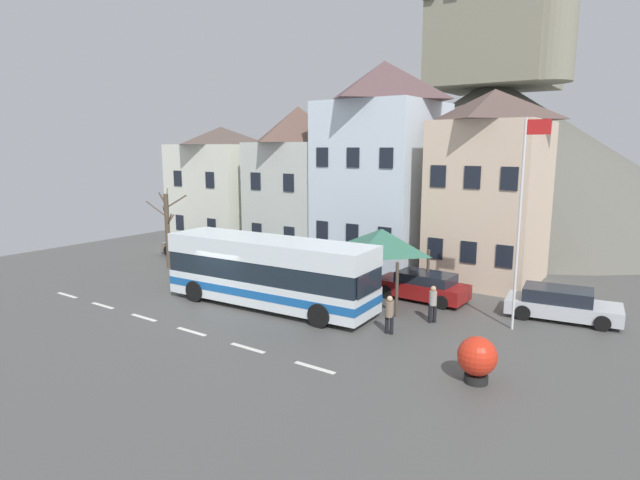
{
  "coord_description": "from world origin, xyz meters",
  "views": [
    {
      "loc": [
        16.92,
        -16.12,
        7.24
      ],
      "look_at": [
        2.61,
        4.49,
        2.72
      ],
      "focal_mm": 29.25,
      "sensor_mm": 36.0,
      "label": 1
    }
  ],
  "objects_px": {
    "parked_car_01": "(561,304)",
    "parked_car_03": "(422,286)",
    "townhouse_00": "(222,186)",
    "bus_shelter": "(382,241)",
    "townhouse_03": "(490,188)",
    "public_bench": "(409,284)",
    "transit_bus": "(269,273)",
    "parked_car_00": "(247,255)",
    "parked_car_02": "(189,246)",
    "hilltop_castle": "(490,148)",
    "bare_tree_00": "(168,228)",
    "flagpole": "(522,212)",
    "pedestrian_01": "(433,303)",
    "townhouse_01": "(299,182)",
    "harbour_buoy": "(477,358)",
    "pedestrian_00": "(389,313)",
    "townhouse_02": "(382,165)"
  },
  "relations": [
    {
      "from": "transit_bus",
      "to": "parked_car_03",
      "type": "distance_m",
      "value": 7.35
    },
    {
      "from": "townhouse_01",
      "to": "public_bench",
      "type": "bearing_deg",
      "value": -24.18
    },
    {
      "from": "flagpole",
      "to": "hilltop_castle",
      "type": "bearing_deg",
      "value": 109.29
    },
    {
      "from": "transit_bus",
      "to": "flagpole",
      "type": "height_order",
      "value": "flagpole"
    },
    {
      "from": "bus_shelter",
      "to": "public_bench",
      "type": "xyz_separation_m",
      "value": [
        0.57,
        1.95,
        -2.45
      ]
    },
    {
      "from": "transit_bus",
      "to": "flagpole",
      "type": "xyz_separation_m",
      "value": [
        10.07,
        3.22,
        3.15
      ]
    },
    {
      "from": "townhouse_00",
      "to": "transit_bus",
      "type": "height_order",
      "value": "townhouse_00"
    },
    {
      "from": "bus_shelter",
      "to": "parked_car_02",
      "type": "xyz_separation_m",
      "value": [
        -15.47,
        1.9,
        -2.26
      ]
    },
    {
      "from": "townhouse_02",
      "to": "townhouse_03",
      "type": "xyz_separation_m",
      "value": [
        6.78,
        -0.56,
        -1.04
      ]
    },
    {
      "from": "townhouse_00",
      "to": "flagpole",
      "type": "height_order",
      "value": "townhouse_00"
    },
    {
      "from": "parked_car_01",
      "to": "bare_tree_00",
      "type": "relative_size",
      "value": 0.99
    },
    {
      "from": "townhouse_02",
      "to": "townhouse_01",
      "type": "bearing_deg",
      "value": -173.24
    },
    {
      "from": "bus_shelter",
      "to": "parked_car_00",
      "type": "height_order",
      "value": "bus_shelter"
    },
    {
      "from": "parked_car_03",
      "to": "flagpole",
      "type": "bearing_deg",
      "value": 161.53
    },
    {
      "from": "townhouse_00",
      "to": "townhouse_01",
      "type": "xyz_separation_m",
      "value": [
        7.16,
        -0.01,
        0.57
      ]
    },
    {
      "from": "transit_bus",
      "to": "parked_car_02",
      "type": "height_order",
      "value": "transit_bus"
    },
    {
      "from": "townhouse_01",
      "to": "pedestrian_00",
      "type": "height_order",
      "value": "townhouse_01"
    },
    {
      "from": "townhouse_00",
      "to": "parked_car_02",
      "type": "distance_m",
      "value": 6.19
    },
    {
      "from": "townhouse_03",
      "to": "bare_tree_00",
      "type": "height_order",
      "value": "townhouse_03"
    },
    {
      "from": "parked_car_03",
      "to": "townhouse_01",
      "type": "bearing_deg",
      "value": -22.91
    },
    {
      "from": "townhouse_01",
      "to": "flagpole",
      "type": "distance_m",
      "value": 17.59
    },
    {
      "from": "townhouse_01",
      "to": "parked_car_01",
      "type": "bearing_deg",
      "value": -14.69
    },
    {
      "from": "transit_bus",
      "to": "parked_car_00",
      "type": "relative_size",
      "value": 2.54
    },
    {
      "from": "bus_shelter",
      "to": "public_bench",
      "type": "bearing_deg",
      "value": 73.68
    },
    {
      "from": "public_bench",
      "to": "parked_car_00",
      "type": "bearing_deg",
      "value": 179.47
    },
    {
      "from": "townhouse_01",
      "to": "hilltop_castle",
      "type": "bearing_deg",
      "value": 74.88
    },
    {
      "from": "townhouse_00",
      "to": "pedestrian_01",
      "type": "relative_size",
      "value": 5.51
    },
    {
      "from": "townhouse_00",
      "to": "public_bench",
      "type": "relative_size",
      "value": 5.85
    },
    {
      "from": "townhouse_02",
      "to": "townhouse_03",
      "type": "relative_size",
      "value": 1.2
    },
    {
      "from": "flagpole",
      "to": "public_bench",
      "type": "bearing_deg",
      "value": 157.47
    },
    {
      "from": "townhouse_01",
      "to": "pedestrian_00",
      "type": "xyz_separation_m",
      "value": [
        12.22,
        -10.34,
        -4.05
      ]
    },
    {
      "from": "parked_car_00",
      "to": "public_bench",
      "type": "bearing_deg",
      "value": 6.96
    },
    {
      "from": "hilltop_castle",
      "to": "parked_car_00",
      "type": "bearing_deg",
      "value": -103.75
    },
    {
      "from": "transit_bus",
      "to": "harbour_buoy",
      "type": "xyz_separation_m",
      "value": [
        10.38,
        -2.37,
        -0.77
      ]
    },
    {
      "from": "parked_car_02",
      "to": "bus_shelter",
      "type": "bearing_deg",
      "value": -4.06
    },
    {
      "from": "pedestrian_01",
      "to": "bare_tree_00",
      "type": "bearing_deg",
      "value": 178.96
    },
    {
      "from": "hilltop_castle",
      "to": "pedestrian_01",
      "type": "height_order",
      "value": "hilltop_castle"
    },
    {
      "from": "parked_car_00",
      "to": "pedestrian_01",
      "type": "xyz_separation_m",
      "value": [
        13.65,
        -3.55,
        0.24
      ]
    },
    {
      "from": "townhouse_02",
      "to": "bare_tree_00",
      "type": "xyz_separation_m",
      "value": [
        -9.83,
        -8.52,
        -3.7
      ]
    },
    {
      "from": "parked_car_02",
      "to": "parked_car_03",
      "type": "xyz_separation_m",
      "value": [
        16.99,
        -0.54,
        0.01
      ]
    },
    {
      "from": "parked_car_01",
      "to": "pedestrian_01",
      "type": "height_order",
      "value": "pedestrian_01"
    },
    {
      "from": "pedestrian_00",
      "to": "pedestrian_01",
      "type": "bearing_deg",
      "value": 68.69
    },
    {
      "from": "parked_car_01",
      "to": "pedestrian_01",
      "type": "xyz_separation_m",
      "value": [
        -4.29,
        -3.57,
        0.2
      ]
    },
    {
      "from": "townhouse_01",
      "to": "townhouse_03",
      "type": "bearing_deg",
      "value": 0.64
    },
    {
      "from": "townhouse_00",
      "to": "bus_shelter",
      "type": "height_order",
      "value": "townhouse_00"
    },
    {
      "from": "townhouse_03",
      "to": "public_bench",
      "type": "distance_m",
      "value": 7.04
    },
    {
      "from": "townhouse_03",
      "to": "transit_bus",
      "type": "xyz_separation_m",
      "value": [
        -6.64,
        -10.4,
        -3.5
      ]
    },
    {
      "from": "townhouse_03",
      "to": "transit_bus",
      "type": "height_order",
      "value": "townhouse_03"
    },
    {
      "from": "parked_car_01",
      "to": "parked_car_03",
      "type": "height_order",
      "value": "parked_car_03"
    },
    {
      "from": "hilltop_castle",
      "to": "harbour_buoy",
      "type": "bearing_deg",
      "value": -73.17
    }
  ]
}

